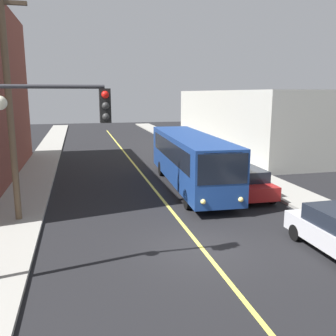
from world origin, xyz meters
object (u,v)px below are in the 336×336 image
parked_car_red (246,182)px  utility_pole_near (8,86)px  city_bus (190,158)px  traffic_signal_left_corner (38,141)px  parked_car_blue (204,158)px

parked_car_red → utility_pole_near: bearing=-173.5°
utility_pole_near → city_bus: bearing=24.1°
utility_pole_near → traffic_signal_left_corner: bearing=-73.9°
parked_car_red → city_bus: bearing=131.0°
traffic_signal_left_corner → parked_car_red: bearing=34.6°
utility_pole_near → traffic_signal_left_corner: 6.07m
parked_car_blue → utility_pole_near: size_ratio=0.42×
city_bus → parked_car_red: (2.43, -2.79, -0.98)m
city_bus → parked_car_blue: city_bus is taller
parked_car_red → traffic_signal_left_corner: 12.69m
parked_car_blue → utility_pole_near: (-11.93, -9.18, 5.11)m
parked_car_blue → traffic_signal_left_corner: size_ratio=0.74×
parked_car_red → parked_car_blue: size_ratio=1.01×
city_bus → utility_pole_near: (-9.23, -4.12, 4.13)m
parked_car_red → parked_car_blue: bearing=88.1°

